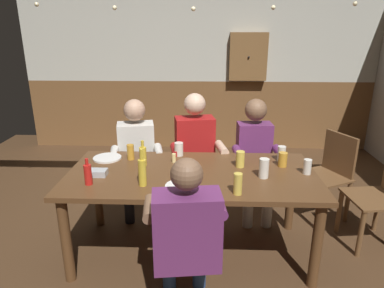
% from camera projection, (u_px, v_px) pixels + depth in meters
% --- Properties ---
extents(ground_plane, '(6.77, 6.77, 0.00)m').
position_uv_depth(ground_plane, '(192.00, 251.00, 3.09)').
color(ground_plane, '#4C331E').
extents(back_wall_upper, '(5.41, 0.12, 1.22)m').
position_uv_depth(back_wall_upper, '(199.00, 40.00, 5.27)').
color(back_wall_upper, beige).
extents(back_wall_wainscot, '(5.41, 0.12, 1.09)m').
position_uv_depth(back_wall_wainscot, '(198.00, 114.00, 5.64)').
color(back_wall_wainscot, brown).
rests_on(back_wall_wainscot, ground_plane).
extents(dining_table, '(2.04, 0.97, 0.76)m').
position_uv_depth(dining_table, '(192.00, 182.00, 2.88)').
color(dining_table, brown).
rests_on(dining_table, ground_plane).
extents(person_0, '(0.55, 0.59, 1.20)m').
position_uv_depth(person_0, '(137.00, 152.00, 3.58)').
color(person_0, silver).
rests_on(person_0, ground_plane).
extents(person_1, '(0.58, 0.59, 1.27)m').
position_uv_depth(person_1, '(196.00, 149.00, 3.55)').
color(person_1, '#AD1919').
rests_on(person_1, ground_plane).
extents(person_2, '(0.50, 0.53, 1.22)m').
position_uv_depth(person_2, '(255.00, 154.00, 3.52)').
color(person_2, '#6B2D66').
rests_on(person_2, ground_plane).
extents(person_3, '(0.58, 0.55, 1.18)m').
position_uv_depth(person_3, '(186.00, 232.00, 2.21)').
color(person_3, '#6B2D66').
rests_on(person_3, ground_plane).
extents(chair_empty_near_right, '(0.49, 0.49, 0.88)m').
position_uv_depth(chair_empty_near_right, '(383.00, 195.00, 3.07)').
color(chair_empty_near_right, brown).
rests_on(chair_empty_near_right, ground_plane).
extents(chair_empty_near_left, '(0.59, 0.59, 0.88)m').
position_uv_depth(chair_empty_near_left, '(328.00, 173.00, 3.54)').
color(chair_empty_near_left, brown).
rests_on(chair_empty_near_left, ground_plane).
extents(table_candle, '(0.04, 0.04, 0.08)m').
position_uv_depth(table_candle, '(174.00, 158.00, 3.05)').
color(table_candle, '#F9E08C').
rests_on(table_candle, dining_table).
extents(condiment_caddy, '(0.14, 0.10, 0.05)m').
position_uv_depth(condiment_caddy, '(98.00, 173.00, 2.78)').
color(condiment_caddy, '#B2B7BC').
rests_on(condiment_caddy, dining_table).
extents(plate_0, '(0.25, 0.25, 0.01)m').
position_uv_depth(plate_0, '(107.00, 158.00, 3.14)').
color(plate_0, white).
rests_on(plate_0, dining_table).
extents(plate_1, '(0.24, 0.24, 0.01)m').
position_uv_depth(plate_1, '(181.00, 186.00, 2.58)').
color(plate_1, white).
rests_on(plate_1, dining_table).
extents(bottle_0, '(0.06, 0.06, 0.23)m').
position_uv_depth(bottle_0, '(143.00, 156.00, 2.96)').
color(bottle_0, gold).
rests_on(bottle_0, dining_table).
extents(bottle_1, '(0.06, 0.06, 0.21)m').
position_uv_depth(bottle_1, '(88.00, 174.00, 2.61)').
color(bottle_1, red).
rests_on(bottle_1, dining_table).
extents(bottle_2, '(0.06, 0.06, 0.29)m').
position_uv_depth(bottle_2, '(142.00, 171.00, 2.58)').
color(bottle_2, gold).
rests_on(bottle_2, dining_table).
extents(pint_glass_0, '(0.07, 0.07, 0.14)m').
position_uv_depth(pint_glass_0, '(281.00, 154.00, 3.07)').
color(pint_glass_0, white).
rests_on(pint_glass_0, dining_table).
extents(pint_glass_1, '(0.07, 0.07, 0.14)m').
position_uv_depth(pint_glass_1, '(240.00, 159.00, 2.94)').
color(pint_glass_1, '#E5C64C').
rests_on(pint_glass_1, dining_table).
extents(pint_glass_2, '(0.06, 0.06, 0.14)m').
position_uv_depth(pint_glass_2, '(131.00, 152.00, 3.11)').
color(pint_glass_2, gold).
rests_on(pint_glass_2, dining_table).
extents(pint_glass_3, '(0.06, 0.06, 0.16)m').
position_uv_depth(pint_glass_3, '(238.00, 184.00, 2.45)').
color(pint_glass_3, '#E5C64C').
rests_on(pint_glass_3, dining_table).
extents(pint_glass_4, '(0.08, 0.08, 0.12)m').
position_uv_depth(pint_glass_4, '(179.00, 149.00, 3.21)').
color(pint_glass_4, white).
rests_on(pint_glass_4, dining_table).
extents(pint_glass_5, '(0.08, 0.08, 0.12)m').
position_uv_depth(pint_glass_5, '(283.00, 159.00, 2.95)').
color(pint_glass_5, gold).
rests_on(pint_glass_5, dining_table).
extents(pint_glass_6, '(0.08, 0.08, 0.16)m').
position_uv_depth(pint_glass_6, '(264.00, 168.00, 2.73)').
color(pint_glass_6, white).
rests_on(pint_glass_6, dining_table).
extents(pint_glass_7, '(0.06, 0.06, 0.12)m').
position_uv_depth(pint_glass_7, '(307.00, 167.00, 2.80)').
color(pint_glass_7, white).
rests_on(pint_glass_7, dining_table).
extents(wall_dart_cabinet, '(0.56, 0.15, 0.70)m').
position_uv_depth(wall_dart_cabinet, '(248.00, 57.00, 5.20)').
color(wall_dart_cabinet, brown).
extents(string_lights, '(3.82, 0.04, 0.12)m').
position_uv_depth(string_lights, '(193.00, 4.00, 2.75)').
color(string_lights, '#F9EAB2').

